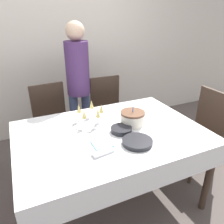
{
  "coord_description": "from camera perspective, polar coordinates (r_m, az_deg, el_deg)",
  "views": [
    {
      "loc": [
        -0.69,
        -1.54,
        1.73
      ],
      "look_at": [
        0.07,
        0.13,
        0.88
      ],
      "focal_mm": 35.0,
      "sensor_mm": 36.0,
      "label": 1
    }
  ],
  "objects": [
    {
      "name": "wall_back",
      "position": [
        3.31,
        -12.97,
        17.52
      ],
      "size": [
        8.0,
        0.05,
        2.7
      ],
      "color": "silver",
      "rests_on": "ground_plane"
    },
    {
      "name": "dining_chair_right_end",
      "position": [
        2.67,
        22.52,
        -3.99
      ],
      "size": [
        0.43,
        0.43,
        0.97
      ],
      "color": "#38281E",
      "rests_on": "ground_plane"
    },
    {
      "name": "cake_knife",
      "position": [
        1.93,
        8.68,
        -5.51
      ],
      "size": [
        0.3,
        0.06,
        0.0
      ],
      "color": "silver",
      "rests_on": "dining_table"
    },
    {
      "name": "dining_table",
      "position": [
        1.99,
        -0.35,
        -7.63
      ],
      "size": [
        1.63,
        1.15,
        0.76
      ],
      "color": "white",
      "rests_on": "ground_plane"
    },
    {
      "name": "person_standing",
      "position": [
        2.72,
        -8.85,
        8.67
      ],
      "size": [
        0.28,
        0.28,
        1.65
      ],
      "color": "#3F4C72",
      "rests_on": "ground_plane"
    },
    {
      "name": "dining_chair_far_right",
      "position": [
        2.91,
        -1.04,
        0.37
      ],
      "size": [
        0.43,
        0.43,
        0.97
      ],
      "color": "#38281E",
      "rests_on": "ground_plane"
    },
    {
      "name": "champagne_tray",
      "position": [
        2.07,
        -5.41,
        -1.12
      ],
      "size": [
        0.37,
        0.37,
        0.18
      ],
      "color": "silver",
      "rests_on": "dining_table"
    },
    {
      "name": "plate_stack_dessert",
      "position": [
        1.93,
        2.44,
        -4.62
      ],
      "size": [
        0.19,
        0.19,
        0.04
      ],
      "color": "black",
      "rests_on": "dining_table"
    },
    {
      "name": "dining_chair_far_left",
      "position": [
        2.73,
        -15.27,
        -2.28
      ],
      "size": [
        0.46,
        0.46,
        0.97
      ],
      "color": "#38281E",
      "rests_on": "ground_plane"
    },
    {
      "name": "fork_pile",
      "position": [
        1.66,
        -2.33,
        -10.55
      ],
      "size": [
        0.18,
        0.08,
        0.02
      ],
      "color": "silver",
      "rests_on": "dining_table"
    },
    {
      "name": "birthday_cake",
      "position": [
        2.05,
        5.38,
        -1.57
      ],
      "size": [
        0.23,
        0.23,
        0.2
      ],
      "color": "silver",
      "rests_on": "dining_table"
    },
    {
      "name": "ground_plane",
      "position": [
        2.41,
        -0.31,
        -21.05
      ],
      "size": [
        12.0,
        12.0,
        0.0
      ],
      "primitive_type": "plane",
      "color": "#564C47"
    },
    {
      "name": "napkin_pile",
      "position": [
        1.76,
        -2.63,
        -8.24
      ],
      "size": [
        0.15,
        0.15,
        0.01
      ],
      "color": "#8CC6E0",
      "rests_on": "dining_table"
    },
    {
      "name": "plate_stack_main",
      "position": [
        1.77,
        6.63,
        -7.76
      ],
      "size": [
        0.25,
        0.25,
        0.03
      ],
      "color": "black",
      "rests_on": "dining_table"
    }
  ]
}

